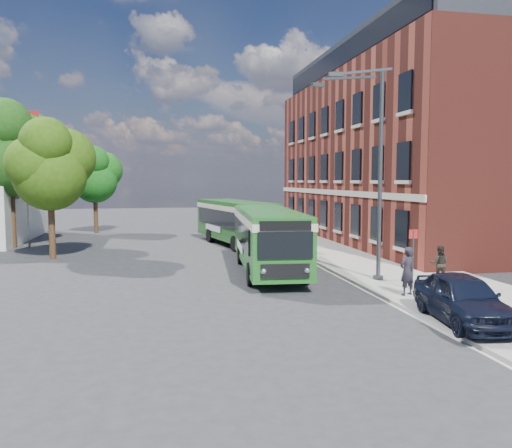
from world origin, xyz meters
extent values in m
plane|color=#2B2B2D|center=(0.00, 0.00, 0.00)|extent=(120.00, 120.00, 0.00)
cube|color=#99978B|center=(7.00, 8.00, 0.07)|extent=(6.00, 48.00, 0.15)
cube|color=beige|center=(3.95, 8.00, 0.01)|extent=(0.12, 48.00, 0.01)
cube|color=maroon|center=(14.00, 12.00, 6.00)|extent=(12.00, 26.00, 12.00)
cube|color=beige|center=(7.96, 12.00, 3.60)|extent=(0.12, 26.00, 0.35)
cube|color=#202228|center=(14.00, 12.00, 13.10)|extent=(10.80, 24.80, 2.20)
cube|color=black|center=(8.57, 12.00, 13.10)|extent=(0.08, 24.00, 1.40)
cylinder|color=#3A3D3F|center=(-12.50, 13.00, 4.50)|extent=(0.10, 0.10, 9.00)
cube|color=#A41215|center=(-12.05, 13.00, 8.60)|extent=(0.90, 0.02, 0.60)
cylinder|color=#3A3D3F|center=(5.20, -2.00, 0.15)|extent=(0.44, 0.44, 0.30)
cylinder|color=#3A3D3F|center=(5.20, -2.00, 4.50)|extent=(0.18, 0.18, 9.00)
cube|color=#3A3D3F|center=(3.96, -2.60, 8.80)|extent=(2.58, 0.46, 0.37)
cube|color=#3A3D3F|center=(3.96, -1.40, 8.80)|extent=(2.58, 0.46, 0.37)
cube|color=#3A3D3F|center=(2.73, -3.08, 8.55)|extent=(0.55, 0.22, 0.16)
cube|color=#3A3D3F|center=(2.73, -0.92, 8.55)|extent=(0.55, 0.22, 0.16)
cylinder|color=#3A3D3F|center=(5.60, -4.20, 1.25)|extent=(0.08, 0.08, 2.50)
cube|color=red|center=(5.60, -4.20, 2.35)|extent=(0.35, 0.04, 0.35)
cube|color=#206321|center=(1.09, 1.59, 1.77)|extent=(3.40, 10.39, 2.45)
cube|color=#206321|center=(1.09, 1.59, 0.50)|extent=(3.45, 10.43, 0.14)
cube|color=black|center=(-0.16, 2.00, 1.90)|extent=(0.83, 8.38, 1.10)
cube|color=black|center=(2.39, 1.77, 1.90)|extent=(0.83, 8.38, 1.10)
cube|color=beige|center=(1.09, 1.59, 2.60)|extent=(3.47, 10.45, 0.32)
cube|color=#206321|center=(1.09, 1.59, 2.96)|extent=(3.29, 10.28, 0.12)
cube|color=black|center=(0.63, -3.53, 1.95)|extent=(2.15, 0.27, 1.05)
cube|color=black|center=(0.63, -3.54, 2.70)|extent=(2.00, 0.26, 0.38)
cube|color=black|center=(0.63, -3.54, 0.95)|extent=(1.90, 0.25, 0.55)
sphere|color=silver|center=(-0.21, -3.44, 0.95)|extent=(0.26, 0.26, 0.26)
sphere|color=silver|center=(1.48, -3.59, 0.95)|extent=(0.26, 0.26, 0.26)
cube|color=black|center=(1.55, 6.70, 2.00)|extent=(2.00, 0.26, 0.90)
cube|color=white|center=(-0.11, 2.70, 1.15)|extent=(0.33, 3.19, 0.45)
cylinder|color=black|center=(-0.37, -1.60, 0.50)|extent=(0.37, 1.02, 1.00)
cylinder|color=black|center=(1.96, -1.81, 0.50)|extent=(0.37, 1.02, 1.00)
cylinder|color=black|center=(0.13, 3.98, 0.50)|extent=(0.37, 1.02, 1.00)
cylinder|color=black|center=(2.46, 3.78, 0.50)|extent=(0.37, 1.02, 1.00)
cube|color=#1B5719|center=(1.09, 11.85, 1.77)|extent=(4.41, 10.04, 2.45)
cube|color=#1B5719|center=(1.09, 11.85, 0.50)|extent=(4.45, 10.09, 0.14)
cube|color=black|center=(-0.22, 11.89, 1.90)|extent=(1.67, 7.79, 1.10)
cube|color=black|center=(2.29, 12.40, 1.90)|extent=(1.67, 7.79, 1.10)
cube|color=#EEE5C3|center=(1.09, 11.85, 2.60)|extent=(4.48, 10.11, 0.32)
cube|color=#1B5719|center=(1.09, 11.85, 2.96)|extent=(4.29, 9.92, 0.12)
cube|color=black|center=(2.08, 7.05, 1.95)|extent=(2.12, 0.51, 1.05)
cube|color=black|center=(2.08, 7.04, 2.70)|extent=(1.98, 0.48, 0.38)
cube|color=black|center=(2.08, 7.04, 0.95)|extent=(1.88, 0.46, 0.55)
sphere|color=silver|center=(1.24, 6.89, 0.95)|extent=(0.26, 0.26, 0.26)
sphere|color=silver|center=(2.91, 7.23, 0.95)|extent=(0.26, 0.26, 0.26)
cube|color=black|center=(0.11, 16.65, 2.00)|extent=(1.98, 0.48, 0.90)
cube|color=white|center=(-0.37, 12.57, 1.15)|extent=(0.68, 3.14, 0.45)
cylinder|color=black|center=(0.56, 8.61, 0.50)|extent=(0.48, 1.04, 1.00)
cylinder|color=black|center=(2.86, 9.08, 0.50)|extent=(0.48, 1.04, 1.00)
cylinder|color=black|center=(-0.47, 13.64, 0.50)|extent=(0.48, 1.04, 1.00)
cylinder|color=black|center=(1.82, 14.11, 0.50)|extent=(0.48, 1.04, 1.00)
imported|color=black|center=(4.80, -8.69, 0.90)|extent=(2.38, 4.59, 1.49)
imported|color=black|center=(4.93, -5.02, 1.06)|extent=(0.77, 0.64, 1.82)
imported|color=black|center=(7.50, -3.01, 0.92)|extent=(0.94, 0.87, 1.55)
cylinder|color=#3C2816|center=(-10.00, 7.65, 1.68)|extent=(0.36, 0.36, 3.35)
sphere|color=#2A4A0D|center=(-10.00, 7.65, 4.72)|extent=(3.96, 3.96, 3.96)
sphere|color=#2A4A0D|center=(-9.23, 8.26, 5.71)|extent=(3.35, 3.35, 3.35)
sphere|color=#2A4A0D|center=(-10.68, 7.12, 5.33)|extent=(3.05, 3.05, 3.05)
sphere|color=#2A4A0D|center=(-10.00, 6.89, 6.48)|extent=(2.74, 2.74, 2.74)
cylinder|color=#3C2816|center=(-13.48, 13.21, 2.05)|extent=(0.36, 0.36, 4.10)
sphere|color=#1A4010|center=(-13.48, 13.21, 5.77)|extent=(4.84, 4.84, 4.84)
sphere|color=#1A4010|center=(-12.55, 13.95, 6.98)|extent=(4.10, 4.10, 4.10)
sphere|color=#1A4010|center=(-13.48, 12.28, 7.91)|extent=(3.35, 3.35, 3.35)
cylinder|color=#3C2816|center=(-9.24, 21.86, 1.56)|extent=(0.36, 0.36, 3.11)
sphere|color=#134E12|center=(-9.24, 21.86, 4.38)|extent=(3.68, 3.68, 3.68)
sphere|color=#134E12|center=(-8.54, 22.43, 5.30)|extent=(3.11, 3.11, 3.11)
sphere|color=#134E12|center=(-9.88, 21.36, 4.95)|extent=(2.83, 2.83, 2.83)
sphere|color=#134E12|center=(-9.24, 21.15, 6.01)|extent=(2.55, 2.55, 2.55)
camera|label=1|loc=(-4.21, -21.94, 4.43)|focal=35.00mm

